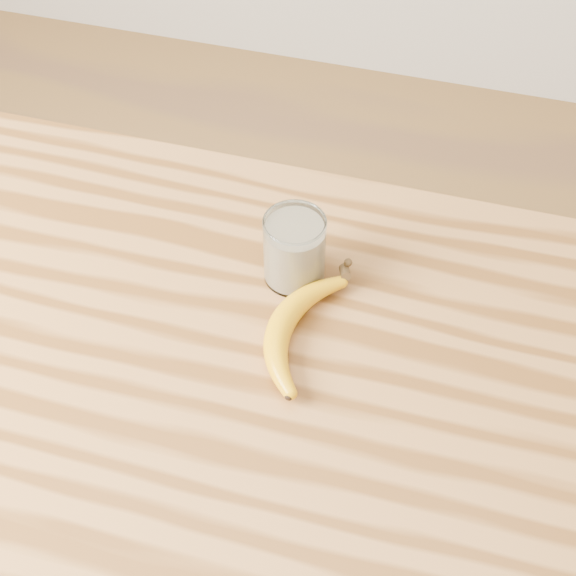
# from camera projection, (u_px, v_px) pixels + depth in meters

# --- Properties ---
(room) EXTENTS (4.04, 4.04, 2.70)m
(room) POSITION_uv_depth(u_px,v_px,m) (120.00, 50.00, 0.66)
(room) COLOR brown
(room) RESTS_ON ground
(table) EXTENTS (1.20, 0.80, 0.90)m
(table) POSITION_uv_depth(u_px,v_px,m) (187.00, 417.00, 1.10)
(table) COLOR #9F6B37
(table) RESTS_ON ground
(smoothie_glass) EXTENTS (0.08, 0.08, 0.10)m
(smoothie_glass) POSITION_uv_depth(u_px,v_px,m) (294.00, 250.00, 1.06)
(smoothie_glass) COLOR white
(smoothie_glass) RESTS_ON table
(banana) EXTENTS (0.13, 0.29, 0.03)m
(banana) POSITION_uv_depth(u_px,v_px,m) (281.00, 323.00, 1.02)
(banana) COLOR #E09B0A
(banana) RESTS_ON table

